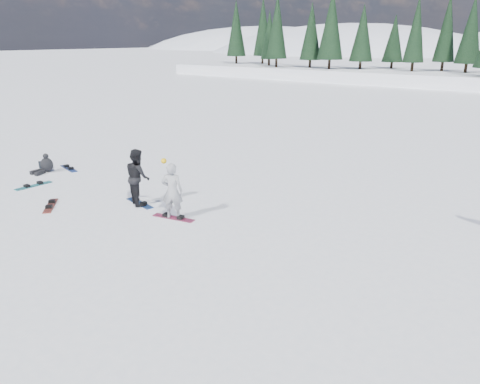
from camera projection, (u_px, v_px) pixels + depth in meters
name	position (u px, v px, depth m)	size (l,w,h in m)	color
ground	(127.00, 215.00, 15.83)	(420.00, 420.00, 0.00)	white
snowboarder_woman	(172.00, 191.00, 15.22)	(0.82, 0.74, 2.05)	#9B9CA0
snowboarder_man	(138.00, 177.00, 16.57)	(0.98, 0.76, 2.01)	black
seated_rider	(46.00, 165.00, 20.74)	(0.70, 1.06, 0.84)	black
gear_bag	(43.00, 165.00, 21.39)	(0.45, 0.30, 0.30)	black
snowboard_woman	(174.00, 218.00, 15.51)	(1.50, 0.28, 0.03)	#982147
snowboard_man	(140.00, 203.00, 16.89)	(1.50, 0.28, 0.03)	navy
snowboard_loose_a	(34.00, 186.00, 18.87)	(1.50, 0.28, 0.03)	teal
snowboard_loose_b	(51.00, 206.00, 16.63)	(1.50, 0.28, 0.03)	maroon
snowboard_loose_c	(69.00, 168.00, 21.36)	(1.50, 0.28, 0.03)	navy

